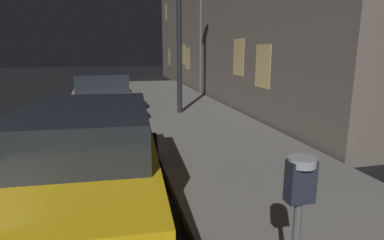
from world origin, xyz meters
TOP-DOWN VIEW (x-y plane):
  - sidewalk at (5.60, 0.00)m, footprint 3.20×36.00m
  - parking_meter at (4.44, -0.97)m, footprint 0.19×0.19m
  - car_yellow_cab at (2.85, 1.54)m, footprint 2.23×4.56m
  - car_silver at (2.85, 7.90)m, footprint 2.18×4.39m
  - building_far at (11.52, 18.00)m, footprint 8.45×11.67m

SIDE VIEW (x-z plane):
  - sidewalk at x=5.60m, z-range 0.00..0.15m
  - car_silver at x=2.85m, z-range 0.00..1.43m
  - car_yellow_cab at x=2.85m, z-range 0.01..1.44m
  - parking_meter at x=4.44m, z-range 0.49..1.79m
  - building_far at x=11.52m, z-range 0.00..9.78m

